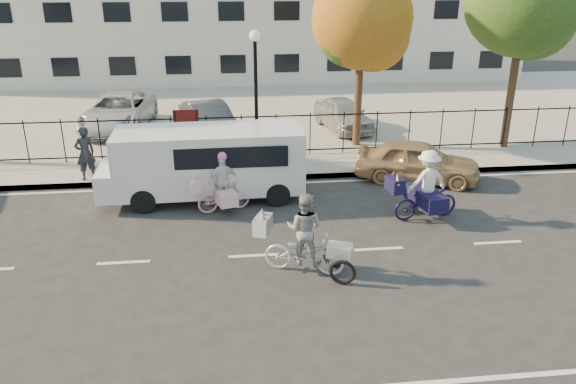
{
  "coord_description": "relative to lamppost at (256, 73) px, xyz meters",
  "views": [
    {
      "loc": [
        -0.53,
        -11.71,
        6.24
      ],
      "look_at": [
        0.93,
        1.2,
        1.1
      ],
      "focal_mm": 35.0,
      "sensor_mm": 36.0,
      "label": 1
    }
  ],
  "objects": [
    {
      "name": "pedestrian",
      "position": [
        -5.39,
        -1.4,
        -2.12
      ],
      "size": [
        0.74,
        0.68,
        1.69
      ],
      "primitive_type": "imported",
      "rotation": [
        0.0,
        0.0,
        3.72
      ],
      "color": "black",
      "rests_on": "sidewalk"
    },
    {
      "name": "white_van",
      "position": [
        -1.64,
        -3.0,
        -1.97
      ],
      "size": [
        5.83,
        2.07,
        2.06
      ],
      "rotation": [
        0.0,
        0.0,
        0.02
      ],
      "color": "white",
      "rests_on": "ground"
    },
    {
      "name": "tree_east",
      "position": [
        9.34,
        0.56,
        2.1
      ],
      "size": [
        4.06,
        4.06,
        7.44
      ],
      "color": "#442D1D",
      "rests_on": "ground"
    },
    {
      "name": "bull_bike",
      "position": [
        4.18,
        -5.14,
        -2.35
      ],
      "size": [
        2.1,
        1.46,
        1.9
      ],
      "rotation": [
        0.0,
        0.0,
        1.74
      ],
      "color": "#161036",
      "rests_on": "ground"
    },
    {
      "name": "curb",
      "position": [
        -0.5,
        -1.75,
        -3.04
      ],
      "size": [
        60.0,
        0.1,
        0.15
      ],
      "primitive_type": "cube",
      "color": "#A8A399",
      "rests_on": "ground"
    },
    {
      "name": "lot_car_b",
      "position": [
        -5.4,
        4.68,
        -2.25
      ],
      "size": [
        2.81,
        5.31,
        1.42
      ],
      "primitive_type": "imported",
      "rotation": [
        0.0,
        0.0,
        -0.09
      ],
      "color": "silver",
      "rests_on": "parking_lot"
    },
    {
      "name": "zebra_trike",
      "position": [
        0.56,
        -7.66,
        -2.39
      ],
      "size": [
        2.16,
        1.43,
        1.87
      ],
      "rotation": [
        0.0,
        0.0,
        1.21
      ],
      "color": "silver",
      "rests_on": "ground"
    },
    {
      "name": "lot_car_c",
      "position": [
        -1.67,
        2.97,
        -2.29
      ],
      "size": [
        2.63,
        4.31,
        1.34
      ],
      "primitive_type": "imported",
      "rotation": [
        0.0,
        0.0,
        0.32
      ],
      "color": "#474A4E",
      "rests_on": "parking_lot"
    },
    {
      "name": "tree_mid",
      "position": [
        3.94,
        1.39,
        1.4
      ],
      "size": [
        3.55,
        3.52,
        6.46
      ],
      "color": "#442D1D",
      "rests_on": "ground"
    },
    {
      "name": "road_markings",
      "position": [
        -0.5,
        -6.8,
        -3.11
      ],
      "size": [
        60.0,
        9.52,
        0.01
      ],
      "primitive_type": null,
      "color": "silver",
      "rests_on": "ground"
    },
    {
      "name": "parking_lot",
      "position": [
        -0.5,
        8.2,
        -3.04
      ],
      "size": [
        60.0,
        15.6,
        0.15
      ],
      "primitive_type": "cube",
      "color": "#A8A399",
      "rests_on": "ground"
    },
    {
      "name": "lamppost",
      "position": [
        0.0,
        0.0,
        0.0
      ],
      "size": [
        0.36,
        0.36,
        4.33
      ],
      "color": "black",
      "rests_on": "sidewalk"
    },
    {
      "name": "street_sign",
      "position": [
        -2.35,
        0.0,
        -1.7
      ],
      "size": [
        0.85,
        0.06,
        1.8
      ],
      "color": "black",
      "rests_on": "sidewalk"
    },
    {
      "name": "ground",
      "position": [
        -0.5,
        -6.8,
        -3.11
      ],
      "size": [
        120.0,
        120.0,
        0.0
      ],
      "primitive_type": "plane",
      "color": "#333334"
    },
    {
      "name": "building",
      "position": [
        -0.5,
        18.2,
        -0.11
      ],
      "size": [
        34.0,
        10.0,
        6.0
      ],
      "primitive_type": "cube",
      "color": "silver",
      "rests_on": "ground"
    },
    {
      "name": "unicorn_bike",
      "position": [
        -1.2,
        -4.07,
        -2.48
      ],
      "size": [
        1.75,
        1.26,
        1.72
      ],
      "rotation": [
        0.0,
        0.0,
        1.85
      ],
      "color": "#D9A5B4",
      "rests_on": "ground"
    },
    {
      "name": "lot_car_d",
      "position": [
        3.75,
        3.57,
        -2.32
      ],
      "size": [
        2.19,
        3.96,
        1.28
      ],
      "primitive_type": "imported",
      "rotation": [
        0.0,
        0.0,
        0.19
      ],
      "color": "#A6AAAE",
      "rests_on": "parking_lot"
    },
    {
      "name": "iron_fence",
      "position": [
        -0.5,
        0.4,
        -2.21
      ],
      "size": [
        58.0,
        0.06,
        1.5
      ],
      "primitive_type": null,
      "color": "black",
      "rests_on": "sidewalk"
    },
    {
      "name": "sidewalk",
      "position": [
        -0.5,
        -0.7,
        -3.04
      ],
      "size": [
        60.0,
        2.2,
        0.15
      ],
      "primitive_type": "cube",
      "color": "#A8A399",
      "rests_on": "ground"
    },
    {
      "name": "gold_sedan",
      "position": [
        4.92,
        -2.3,
        -2.46
      ],
      "size": [
        4.14,
        2.78,
        1.31
      ],
      "primitive_type": "imported",
      "rotation": [
        0.0,
        0.0,
        1.22
      ],
      "color": "tan",
      "rests_on": "ground"
    }
  ]
}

